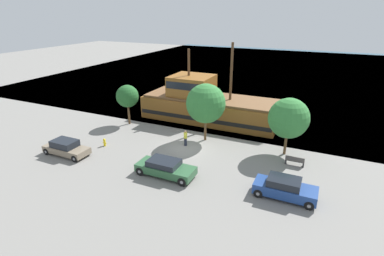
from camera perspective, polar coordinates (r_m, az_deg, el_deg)
The scene contains 13 objects.
ground_plane at distance 28.81m, azimuth -0.83°, elevation -3.69°, with size 160.00×160.00×0.00m, color gray.
water_surface at distance 69.51m, azimuth 15.30°, elevation 10.64°, with size 80.00×80.00×0.00m, color #33566B.
pirate_ship at distance 35.58m, azimuth 3.12°, elevation 4.45°, with size 17.27×5.50×9.12m.
moored_boat_dockside at distance 46.30m, azimuth 1.01°, elevation 7.01°, with size 5.60×2.18×1.80m.
parked_car_curb_front at distance 29.42m, azimuth -22.87°, elevation -3.48°, with size 4.26×1.78×1.39m.
parked_car_curb_mid at distance 22.21m, azimuth 17.26°, elevation -10.89°, with size 4.28×1.78×1.48m.
parked_car_curb_rear at distance 23.94m, azimuth -5.12°, elevation -7.53°, with size 4.73×1.91×1.33m.
fire_hydrant at distance 30.15m, azimuth -16.33°, elevation -2.57°, with size 0.42×0.25×0.76m.
bench_promenade_east at distance 26.85m, azimuth 18.98°, elevation -5.93°, with size 1.55×0.45×0.85m.
pedestrian_walking_near at distance 28.90m, azimuth -1.25°, elevation -1.92°, with size 0.32×0.32×1.55m.
tree_row_east at distance 34.47m, azimuth -12.21°, elevation 5.92°, with size 2.52×2.52×4.55m.
tree_row_mideast at distance 29.12m, azimuth 2.64°, elevation 4.68°, with size 3.86×3.86×5.78m.
tree_row_midwest at distance 27.54m, azimuth 17.93°, elevation 1.78°, with size 3.59×3.59×5.26m.
Camera 1 is at (11.30, -23.48, 12.30)m, focal length 28.00 mm.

